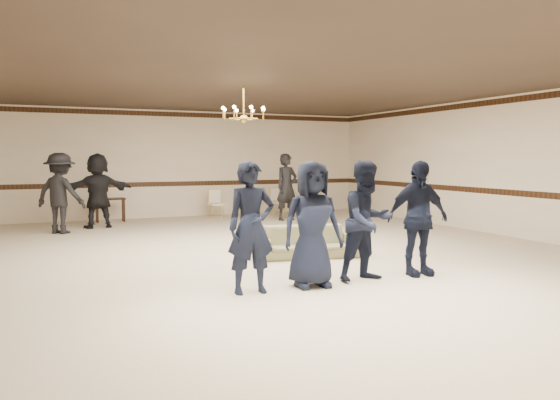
{
  "coord_description": "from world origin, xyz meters",
  "views": [
    {
      "loc": [
        -3.61,
        -9.04,
        1.79
      ],
      "look_at": [
        0.13,
        -0.5,
        1.05
      ],
      "focal_mm": 34.31,
      "sensor_mm": 36.0,
      "label": 1
    }
  ],
  "objects_px": {
    "chandelier": "(244,102)",
    "boy_a": "(251,227)",
    "boy_c": "(367,221)",
    "adult_mid": "(98,191)",
    "boy_b": "(312,224)",
    "settee": "(307,241)",
    "console_table": "(110,210)",
    "adult_right": "(287,187)",
    "boy_d": "(418,218)",
    "adult_left": "(60,193)",
    "banquet_chair_mid": "(248,203)",
    "banquet_chair_left": "(216,204)",
    "banquet_chair_right": "(278,202)"
  },
  "relations": [
    {
      "from": "boy_c",
      "to": "boy_d",
      "type": "height_order",
      "value": "same"
    },
    {
      "from": "boy_c",
      "to": "adult_left",
      "type": "relative_size",
      "value": 0.92
    },
    {
      "from": "boy_b",
      "to": "settee",
      "type": "distance_m",
      "value": 2.3
    },
    {
      "from": "boy_b",
      "to": "banquet_chair_right",
      "type": "distance_m",
      "value": 9.3
    },
    {
      "from": "boy_d",
      "to": "settee",
      "type": "bearing_deg",
      "value": 118.24
    },
    {
      "from": "chandelier",
      "to": "adult_right",
      "type": "height_order",
      "value": "chandelier"
    },
    {
      "from": "boy_c",
      "to": "adult_mid",
      "type": "bearing_deg",
      "value": 105.82
    },
    {
      "from": "boy_c",
      "to": "boy_b",
      "type": "bearing_deg",
      "value": 174.24
    },
    {
      "from": "console_table",
      "to": "boy_c",
      "type": "bearing_deg",
      "value": -79.27
    },
    {
      "from": "settee",
      "to": "console_table",
      "type": "xyz_separation_m",
      "value": [
        -2.67,
        6.88,
        0.05
      ]
    },
    {
      "from": "settee",
      "to": "adult_mid",
      "type": "distance_m",
      "value": 6.53
    },
    {
      "from": "chandelier",
      "to": "boy_b",
      "type": "height_order",
      "value": "chandelier"
    },
    {
      "from": "chandelier",
      "to": "banquet_chair_left",
      "type": "distance_m",
      "value": 5.84
    },
    {
      "from": "banquet_chair_left",
      "to": "console_table",
      "type": "distance_m",
      "value": 3.01
    },
    {
      "from": "banquet_chair_mid",
      "to": "chandelier",
      "type": "bearing_deg",
      "value": -107.42
    },
    {
      "from": "adult_right",
      "to": "banquet_chair_left",
      "type": "bearing_deg",
      "value": 128.82
    },
    {
      "from": "banquet_chair_mid",
      "to": "settee",
      "type": "bearing_deg",
      "value": -97.7
    },
    {
      "from": "boy_c",
      "to": "settee",
      "type": "bearing_deg",
      "value": 83.46
    },
    {
      "from": "boy_c",
      "to": "adult_mid",
      "type": "height_order",
      "value": "adult_mid"
    },
    {
      "from": "boy_a",
      "to": "boy_d",
      "type": "relative_size",
      "value": 1.0
    },
    {
      "from": "adult_mid",
      "to": "banquet_chair_right",
      "type": "relative_size",
      "value": 2.27
    },
    {
      "from": "console_table",
      "to": "banquet_chair_mid",
      "type": "bearing_deg",
      "value": -8.7
    },
    {
      "from": "chandelier",
      "to": "boy_a",
      "type": "height_order",
      "value": "chandelier"
    },
    {
      "from": "boy_c",
      "to": "console_table",
      "type": "distance_m",
      "value": 9.3
    },
    {
      "from": "banquet_chair_left",
      "to": "banquet_chair_mid",
      "type": "bearing_deg",
      "value": -5.68
    },
    {
      "from": "adult_left",
      "to": "boy_c",
      "type": "bearing_deg",
      "value": 155.93
    },
    {
      "from": "adult_right",
      "to": "chandelier",
      "type": "bearing_deg",
      "value": -137.13
    },
    {
      "from": "boy_a",
      "to": "boy_b",
      "type": "height_order",
      "value": "same"
    },
    {
      "from": "console_table",
      "to": "adult_right",
      "type": "bearing_deg",
      "value": -24.27
    },
    {
      "from": "adult_left",
      "to": "adult_right",
      "type": "xyz_separation_m",
      "value": [
        6.0,
        0.3,
        0.0
      ]
    },
    {
      "from": "adult_right",
      "to": "banquet_chair_left",
      "type": "relative_size",
      "value": 2.27
    },
    {
      "from": "settee",
      "to": "banquet_chair_right",
      "type": "relative_size",
      "value": 2.28
    },
    {
      "from": "boy_d",
      "to": "boy_b",
      "type": "bearing_deg",
      "value": -175.11
    },
    {
      "from": "console_table",
      "to": "boy_b",
      "type": "bearing_deg",
      "value": -84.73
    },
    {
      "from": "boy_b",
      "to": "banquet_chair_mid",
      "type": "relative_size",
      "value": 2.09
    },
    {
      "from": "banquet_chair_mid",
      "to": "banquet_chair_right",
      "type": "xyz_separation_m",
      "value": [
        1.0,
        0.0,
        0.0
      ]
    },
    {
      "from": "adult_mid",
      "to": "banquet_chair_left",
      "type": "relative_size",
      "value": 2.27
    },
    {
      "from": "boy_c",
      "to": "settee",
      "type": "relative_size",
      "value": 0.92
    },
    {
      "from": "boy_c",
      "to": "console_table",
      "type": "relative_size",
      "value": 2.2
    },
    {
      "from": "adult_mid",
      "to": "adult_right",
      "type": "height_order",
      "value": "same"
    },
    {
      "from": "banquet_chair_left",
      "to": "banquet_chair_mid",
      "type": "xyz_separation_m",
      "value": [
        1.0,
        0.0,
        0.0
      ]
    },
    {
      "from": "banquet_chair_right",
      "to": "adult_right",
      "type": "bearing_deg",
      "value": -107.04
    },
    {
      "from": "boy_c",
      "to": "banquet_chair_mid",
      "type": "relative_size",
      "value": 2.09
    },
    {
      "from": "boy_a",
      "to": "banquet_chair_right",
      "type": "relative_size",
      "value": 2.09
    },
    {
      "from": "chandelier",
      "to": "boy_d",
      "type": "xyz_separation_m",
      "value": [
        1.54,
        -3.5,
        -2.0
      ]
    },
    {
      "from": "adult_left",
      "to": "banquet_chair_mid",
      "type": "distance_m",
      "value": 5.59
    },
    {
      "from": "boy_a",
      "to": "boy_b",
      "type": "distance_m",
      "value": 0.9
    },
    {
      "from": "boy_d",
      "to": "banquet_chair_mid",
      "type": "height_order",
      "value": "boy_d"
    },
    {
      "from": "adult_right",
      "to": "adult_left",
      "type": "bearing_deg",
      "value": 170.61
    },
    {
      "from": "boy_c",
      "to": "boy_a",
      "type": "bearing_deg",
      "value": 174.24
    }
  ]
}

